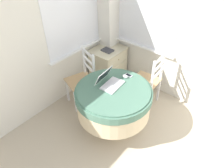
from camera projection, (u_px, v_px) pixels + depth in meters
corner_room_shell at (131, 46)px, 2.75m from camera, size 4.61×5.19×2.55m
round_dining_table at (114, 100)px, 3.03m from camera, size 1.06×1.06×0.74m
laptop at (109, 82)px, 2.98m from camera, size 0.35×0.33×0.21m
computer_mouse at (125, 76)px, 3.11m from camera, size 0.05×0.08×0.04m
cell_phone at (129, 75)px, 3.16m from camera, size 0.05×0.11×0.01m
dining_chair_near_back_window at (83, 80)px, 3.56m from camera, size 0.51×0.49×0.97m
dining_chair_near_right_window at (148, 81)px, 3.53m from camera, size 0.41×0.43×0.97m
corner_cabinet at (108, 65)px, 4.15m from camera, size 0.61×0.51×0.66m
book_on_cabinet at (107, 50)px, 3.89m from camera, size 0.15×0.20×0.02m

